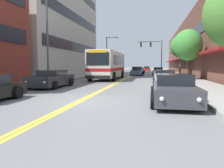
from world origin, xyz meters
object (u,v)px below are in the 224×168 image
at_px(car_dark_grey_parked_right_foreground, 174,90).
at_px(street_lamp_left_far, 109,52).
at_px(car_charcoal_parked_left_far, 52,79).
at_px(city_bus, 108,64).
at_px(car_silver_parked_right_mid, 165,78).
at_px(car_white_parked_right_far, 158,71).
at_px(fire_hydrant, 189,80).
at_px(car_navy_moving_lead, 139,70).
at_px(car_champagne_parked_left_near, 112,71).
at_px(traffic_signal_mast, 154,50).
at_px(street_tree_right_far, 181,47).
at_px(street_lamp_left_near, 52,32).
at_px(street_tree_right_mid, 188,45).
at_px(car_red_moving_second, 147,69).
at_px(car_slate_blue_moving_third, 137,71).

distance_m(car_dark_grey_parked_right_foreground, street_lamp_left_far, 32.79).
bearing_deg(car_charcoal_parked_left_far, city_bus, 77.86).
relative_size(car_silver_parked_right_mid, car_white_parked_right_far, 1.00).
distance_m(street_lamp_left_far, fire_hydrant, 27.53).
xyz_separation_m(car_white_parked_right_far, car_navy_moving_lead, (-3.75, 7.59, -0.04)).
bearing_deg(city_bus, car_dark_grey_parked_right_foreground, -68.99).
height_order(car_dark_grey_parked_right_foreground, car_navy_moving_lead, car_dark_grey_parked_right_foreground).
bearing_deg(car_champagne_parked_left_near, fire_hydrant, -68.22).
height_order(traffic_signal_mast, street_tree_right_far, traffic_signal_mast).
relative_size(street_lamp_left_near, street_tree_right_far, 1.26).
height_order(car_silver_parked_right_mid, street_tree_right_far, street_tree_right_far).
distance_m(car_dark_grey_parked_right_foreground, car_silver_parked_right_mid, 8.87).
height_order(car_dark_grey_parked_right_foreground, street_tree_right_mid, street_tree_right_mid).
bearing_deg(car_champagne_parked_left_near, street_tree_right_far, -35.98).
bearing_deg(city_bus, car_red_moving_second, 84.07).
relative_size(city_bus, car_silver_parked_right_mid, 2.19).
relative_size(car_charcoal_parked_left_far, car_red_moving_second, 1.13).
xyz_separation_m(car_dark_grey_parked_right_foreground, car_red_moving_second, (-2.49, 52.41, 0.04)).
distance_m(city_bus, street_lamp_left_near, 9.95).
bearing_deg(fire_hydrant, city_bus, 128.21).
relative_size(car_red_moving_second, traffic_signal_mast, 0.62).
distance_m(car_charcoal_parked_left_far, car_slate_blue_moving_third, 22.04).
xyz_separation_m(street_lamp_left_far, street_tree_right_far, (12.30, -7.67, 0.09)).
relative_size(car_dark_grey_parked_right_foreground, car_white_parked_right_far, 0.98).
bearing_deg(car_dark_grey_parked_right_foreground, car_navy_moving_lead, 95.73).
xyz_separation_m(car_navy_moving_lead, car_slate_blue_moving_third, (0.21, -9.83, 0.09)).
bearing_deg(car_red_moving_second, street_lamp_left_far, -107.68).
height_order(car_slate_blue_moving_third, street_lamp_left_near, street_lamp_left_near).
relative_size(city_bus, car_slate_blue_moving_third, 2.42).
relative_size(car_champagne_parked_left_near, traffic_signal_mast, 0.61).
distance_m(car_charcoal_parked_left_far, car_silver_parked_right_mid, 9.25).
distance_m(car_navy_moving_lead, car_red_moving_second, 15.59).
xyz_separation_m(street_lamp_left_near, street_tree_right_far, (12.27, 16.43, -0.05)).
distance_m(car_red_moving_second, street_lamp_left_far, 22.52).
bearing_deg(street_tree_right_far, car_slate_blue_moving_third, 152.02).
bearing_deg(car_white_parked_right_far, car_dark_grey_parked_right_foreground, -90.10).
xyz_separation_m(car_silver_parked_right_mid, traffic_signal_mast, (-0.86, 28.58, 4.34)).
bearing_deg(car_navy_moving_lead, car_silver_parked_right_mid, -82.27).
bearing_deg(car_white_parked_right_far, traffic_signal_mast, 95.68).
bearing_deg(street_tree_right_far, car_dark_grey_parked_right_foreground, -97.39).
bearing_deg(street_tree_right_mid, car_slate_blue_moving_third, 117.01).
bearing_deg(car_dark_grey_parked_right_foreground, street_lamp_left_near, 142.24).
distance_m(car_white_parked_right_far, car_red_moving_second, 23.26).
distance_m(car_charcoal_parked_left_far, street_tree_right_mid, 14.92).
bearing_deg(car_charcoal_parked_left_far, car_slate_blue_moving_third, 76.73).
bearing_deg(traffic_signal_mast, street_lamp_left_near, -105.58).
distance_m(car_champagne_parked_left_near, car_slate_blue_moving_third, 7.24).
relative_size(car_champagne_parked_left_near, car_dark_grey_parked_right_foreground, 0.90).
xyz_separation_m(city_bus, street_tree_right_far, (9.31, 7.30, 2.55)).
relative_size(city_bus, car_charcoal_parked_left_far, 2.18).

